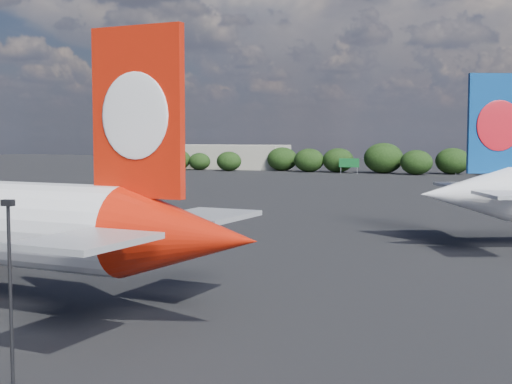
% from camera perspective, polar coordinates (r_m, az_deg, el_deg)
% --- Properties ---
extents(ground, '(500.00, 500.00, 0.00)m').
position_cam_1_polar(ground, '(96.35, 1.44, -2.30)').
color(ground, black).
rests_on(ground, ground).
extents(apron_lamp_post, '(0.55, 0.30, 8.85)m').
position_cam_1_polar(apron_lamp_post, '(33.05, -19.07, -7.15)').
color(apron_lamp_post, black).
rests_on(apron_lamp_post, ground).
extents(terminal_building, '(42.00, 16.00, 8.00)m').
position_cam_1_polar(terminal_building, '(242.53, -2.49, 2.84)').
color(terminal_building, '#9F9A89').
rests_on(terminal_building, ground).
extents(highway_sign, '(6.00, 0.30, 4.50)m').
position_cam_1_polar(highway_sign, '(212.25, 7.46, 2.31)').
color(highway_sign, '#14642A').
rests_on(highway_sign, ground).
extents(billboard_yellow, '(5.00, 0.30, 5.50)m').
position_cam_1_polar(billboard_yellow, '(213.14, 15.71, 2.39)').
color(billboard_yellow, yellow).
rests_on(billboard_yellow, ground).
extents(horizon_treeline, '(203.55, 15.05, 9.23)m').
position_cam_1_polar(horizon_treeline, '(211.29, 16.34, 2.37)').
color(horizon_treeline, black).
rests_on(horizon_treeline, ground).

